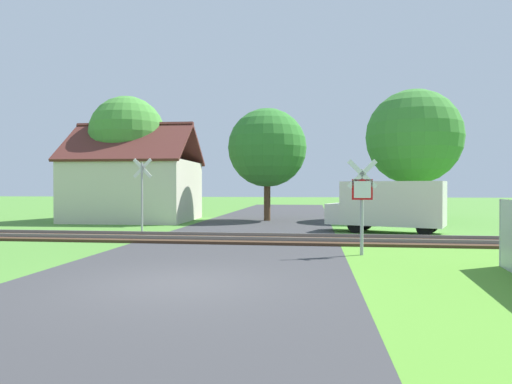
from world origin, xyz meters
The scene contains 10 objects.
ground_plane centered at (0.00, 0.00, 0.00)m, with size 160.00×160.00×0.00m, color #4C8433.
road_asphalt centered at (0.00, 2.00, 0.00)m, with size 7.32×80.00×0.01m, color #38383A.
rail_track centered at (0.00, 7.67, 0.06)m, with size 60.00×2.60×0.22m.
stop_sign_near centered at (4.16, 4.49, 1.66)m, with size 0.88×0.16×2.81m.
crossing_sign_far centered at (-4.73, 10.08, 1.89)m, with size 0.88×0.14×3.26m.
house centered at (-7.81, 16.87, 1.93)m, with size 7.26×6.66×5.82m.
tree_center centered at (0.00, 17.79, 4.31)m, with size 4.65×4.65×6.65m.
tree_right centered at (8.72, 19.34, 5.00)m, with size 5.70×5.70×7.86m.
tree_left centered at (-8.38, 17.08, 5.17)m, with size 4.47×4.47×7.43m.
mail_truck centered at (6.00, 11.31, 1.24)m, with size 5.24×3.47×2.24m.
Camera 1 is at (2.78, -9.10, 2.00)m, focal length 32.00 mm.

